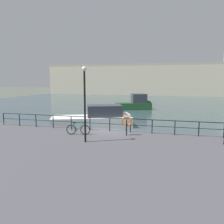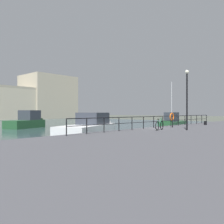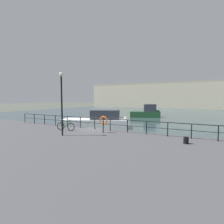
% 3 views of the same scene
% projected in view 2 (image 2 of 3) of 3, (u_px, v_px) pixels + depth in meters
% --- Properties ---
extents(ground_plane, '(240.00, 240.00, 0.00)m').
position_uv_depth(ground_plane, '(146.00, 137.00, 21.98)').
color(ground_plane, '#4C5147').
extents(water_basin, '(80.00, 60.00, 0.01)m').
position_uv_depth(water_basin, '(5.00, 125.00, 42.20)').
color(water_basin, '#33474C').
rests_on(water_basin, ground_plane).
extents(quay_promenade, '(56.00, 13.00, 0.89)m').
position_uv_depth(quay_promenade, '(218.00, 137.00, 17.63)').
color(quay_promenade, '#47474C').
rests_on(quay_promenade, ground_plane).
extents(moored_green_narrowboat, '(9.56, 4.28, 7.43)m').
position_uv_depth(moored_green_narrowboat, '(173.00, 121.00, 40.16)').
color(moored_green_narrowboat, '#23512D').
rests_on(moored_green_narrowboat, water_basin).
extents(moored_small_launch, '(8.68, 5.85, 2.27)m').
position_uv_depth(moored_small_launch, '(89.00, 127.00, 22.94)').
color(moored_small_launch, white).
rests_on(moored_small_launch, water_basin).
extents(moored_blue_motorboat, '(6.35, 4.47, 2.59)m').
position_uv_depth(moored_blue_motorboat, '(26.00, 121.00, 34.53)').
color(moored_blue_motorboat, '#23512D').
rests_on(moored_blue_motorboat, water_basin).
extents(quay_railing, '(23.13, 0.07, 1.08)m').
position_uv_depth(quay_railing, '(163.00, 119.00, 22.85)').
color(quay_railing, black).
rests_on(quay_railing, quay_promenade).
extents(parked_bicycle, '(1.75, 0.37, 0.98)m').
position_uv_depth(parked_bicycle, '(160.00, 125.00, 19.02)').
color(parked_bicycle, black).
rests_on(parked_bicycle, quay_promenade).
extents(mooring_bollard, '(0.32, 0.32, 0.44)m').
position_uv_depth(mooring_bollard, '(205.00, 123.00, 26.43)').
color(mooring_bollard, black).
rests_on(mooring_bollard, quay_promenade).
extents(life_ring_stand, '(0.75, 0.16, 1.40)m').
position_uv_depth(life_ring_stand, '(172.00, 117.00, 22.10)').
color(life_ring_stand, black).
rests_on(life_ring_stand, quay_promenade).
extents(quay_lamp_post, '(0.32, 0.32, 4.83)m').
position_uv_depth(quay_lamp_post, '(187.00, 92.00, 18.78)').
color(quay_lamp_post, black).
rests_on(quay_lamp_post, quay_promenade).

